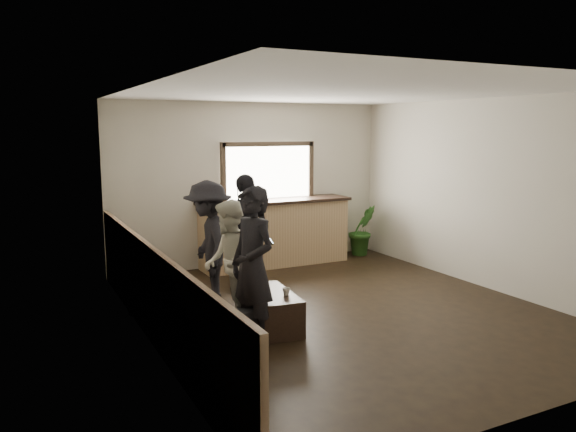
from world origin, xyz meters
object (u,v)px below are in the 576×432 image
cup_a (254,287)px  potted_plant (362,230)px  sofa (192,305)px  person_d (247,233)px  coffee_table (269,310)px  person_c (209,244)px  person_a (253,266)px  person_b (229,262)px  bar_counter (275,228)px  cup_b (286,292)px

cup_a → potted_plant: potted_plant is taller
sofa → person_d: person_d is taller
sofa → coffee_table: (0.80, -0.45, -0.05)m
cup_a → person_c: (-0.21, 0.99, 0.36)m
person_d → coffee_table: bearing=44.4°
potted_plant → person_c: size_ratio=0.56×
person_a → person_c: 1.47m
coffee_table → person_b: size_ratio=0.65×
bar_counter → potted_plant: bar_counter is taller
cup_a → person_a: (-0.21, -0.48, 0.39)m
person_d → cup_b: bearing=50.1°
coffee_table → potted_plant: bearing=40.8°
coffee_table → cup_b: 0.35m
person_b → person_c: bearing=-163.5°
cup_a → cup_b: (0.27, -0.32, -0.01)m
bar_counter → person_a: 3.65m
sofa → coffee_table: bearing=-135.3°
cup_a → person_b: size_ratio=0.08×
coffee_table → person_d: person_d is taller
bar_counter → cup_b: bar_counter is taller
bar_counter → sofa: bar_counter is taller
person_d → person_a: bearing=37.2°
sofa → person_b: 0.66m
coffee_table → potted_plant: 4.29m
coffee_table → person_c: person_c is taller
sofa → cup_a: size_ratio=14.66×
bar_counter → person_b: size_ratio=1.78×
sofa → potted_plant: bearing=-76.0°
cup_a → person_b: 0.43m
sofa → cup_b: sofa is taller
sofa → person_b: person_b is taller
bar_counter → coffee_table: 3.21m
cup_b → cup_a: bearing=130.6°
sofa → potted_plant: (4.04, 2.35, 0.20)m
person_b → person_c: (-0.00, 0.74, 0.09)m
person_a → person_d: (0.74, 1.92, -0.01)m
sofa → cup_a: bearing=-130.8°
bar_counter → person_d: bearing=-129.5°
cup_b → potted_plant: size_ratio=0.10×
person_a → person_b: bearing=167.1°
potted_plant → person_a: (-3.59, -3.14, 0.40)m
potted_plant → person_d: person_d is taller
coffee_table → sofa: bearing=150.8°
person_b → coffee_table: bearing=58.5°
cup_a → person_a: size_ratio=0.07×
bar_counter → cup_a: bearing=-120.2°
potted_plant → cup_b: bearing=-136.2°
cup_a → cup_b: bearing=-49.4°
person_a → coffee_table: bearing=121.3°
person_a → person_d: person_a is taller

